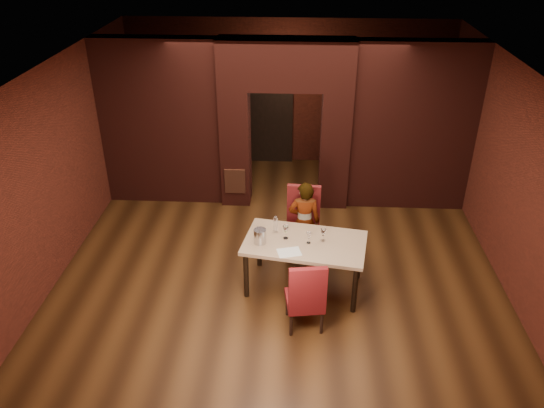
{
  "coord_description": "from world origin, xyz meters",
  "views": [
    {
      "loc": [
        0.27,
        -7.39,
        5.15
      ],
      "look_at": [
        -0.14,
        0.0,
        1.02
      ],
      "focal_mm": 35.0,
      "sensor_mm": 36.0,
      "label": 1
    }
  ],
  "objects_px": {
    "wine_glass_c": "(323,235)",
    "wine_bucket": "(260,236)",
    "chair_near": "(305,293)",
    "person_seated": "(304,222)",
    "wine_glass_b": "(309,238)",
    "wine_glass_a": "(286,232)",
    "potted_plant": "(344,246)",
    "dining_table": "(304,264)",
    "chair_far": "(302,225)",
    "water_bottle": "(276,224)"
  },
  "relations": [
    {
      "from": "wine_glass_c",
      "to": "wine_bucket",
      "type": "xyz_separation_m",
      "value": [
        -0.93,
        -0.1,
        0.01
      ]
    },
    {
      "from": "chair_near",
      "to": "wine_bucket",
      "type": "relative_size",
      "value": 4.93
    },
    {
      "from": "person_seated",
      "to": "wine_glass_b",
      "type": "relative_size",
      "value": 7.85
    },
    {
      "from": "wine_glass_a",
      "to": "potted_plant",
      "type": "relative_size",
      "value": 0.46
    },
    {
      "from": "chair_near",
      "to": "dining_table",
      "type": "bearing_deg",
      "value": -97.96
    },
    {
      "from": "wine_glass_a",
      "to": "potted_plant",
      "type": "xyz_separation_m",
      "value": [
        0.97,
        0.75,
        -0.71
      ]
    },
    {
      "from": "dining_table",
      "to": "wine_bucket",
      "type": "distance_m",
      "value": 0.85
    },
    {
      "from": "chair_far",
      "to": "chair_near",
      "type": "distance_m",
      "value": 1.7
    },
    {
      "from": "wine_glass_b",
      "to": "wine_glass_c",
      "type": "height_order",
      "value": "wine_glass_c"
    },
    {
      "from": "person_seated",
      "to": "potted_plant",
      "type": "xyz_separation_m",
      "value": [
        0.69,
        0.05,
        -0.48
      ]
    },
    {
      "from": "dining_table",
      "to": "wine_glass_a",
      "type": "relative_size",
      "value": 8.16
    },
    {
      "from": "chair_far",
      "to": "wine_bucket",
      "type": "distance_m",
      "value": 1.16
    },
    {
      "from": "wine_bucket",
      "to": "potted_plant",
      "type": "height_order",
      "value": "wine_bucket"
    },
    {
      "from": "person_seated",
      "to": "wine_glass_a",
      "type": "height_order",
      "value": "person_seated"
    },
    {
      "from": "dining_table",
      "to": "wine_glass_b",
      "type": "relative_size",
      "value": 9.83
    },
    {
      "from": "wine_glass_b",
      "to": "chair_far",
      "type": "bearing_deg",
      "value": 95.85
    },
    {
      "from": "wine_glass_a",
      "to": "wine_bucket",
      "type": "xyz_separation_m",
      "value": [
        -0.37,
        -0.14,
        0.0
      ]
    },
    {
      "from": "wine_bucket",
      "to": "water_bottle",
      "type": "height_order",
      "value": "water_bottle"
    },
    {
      "from": "person_seated",
      "to": "potted_plant",
      "type": "distance_m",
      "value": 0.84
    },
    {
      "from": "dining_table",
      "to": "chair_far",
      "type": "distance_m",
      "value": 0.87
    },
    {
      "from": "wine_glass_a",
      "to": "wine_glass_b",
      "type": "distance_m",
      "value": 0.36
    },
    {
      "from": "wine_glass_a",
      "to": "potted_plant",
      "type": "distance_m",
      "value": 1.42
    },
    {
      "from": "potted_plant",
      "to": "dining_table",
      "type": "bearing_deg",
      "value": -129.48
    },
    {
      "from": "chair_near",
      "to": "person_seated",
      "type": "bearing_deg",
      "value": -97.86
    },
    {
      "from": "wine_glass_b",
      "to": "potted_plant",
      "type": "distance_m",
      "value": 1.27
    },
    {
      "from": "wine_glass_c",
      "to": "water_bottle",
      "type": "distance_m",
      "value": 0.74
    },
    {
      "from": "potted_plant",
      "to": "person_seated",
      "type": "bearing_deg",
      "value": -175.55
    },
    {
      "from": "wine_glass_b",
      "to": "water_bottle",
      "type": "distance_m",
      "value": 0.57
    },
    {
      "from": "chair_near",
      "to": "wine_glass_a",
      "type": "distance_m",
      "value": 1.04
    },
    {
      "from": "wine_glass_b",
      "to": "water_bottle",
      "type": "xyz_separation_m",
      "value": [
        -0.5,
        0.27,
        0.05
      ]
    },
    {
      "from": "water_bottle",
      "to": "wine_glass_a",
      "type": "bearing_deg",
      "value": -46.51
    },
    {
      "from": "person_seated",
      "to": "wine_bucket",
      "type": "bearing_deg",
      "value": 50.13
    },
    {
      "from": "chair_near",
      "to": "wine_glass_a",
      "type": "bearing_deg",
      "value": -80.57
    },
    {
      "from": "wine_glass_b",
      "to": "wine_glass_c",
      "type": "bearing_deg",
      "value": 18.06
    },
    {
      "from": "chair_near",
      "to": "chair_far",
      "type": "bearing_deg",
      "value": -96.99
    },
    {
      "from": "dining_table",
      "to": "person_seated",
      "type": "xyz_separation_m",
      "value": [
        -0.01,
        0.77,
        0.3
      ]
    },
    {
      "from": "dining_table",
      "to": "wine_glass_c",
      "type": "distance_m",
      "value": 0.59
    },
    {
      "from": "dining_table",
      "to": "wine_glass_b",
      "type": "distance_m",
      "value": 0.51
    },
    {
      "from": "chair_far",
      "to": "person_seated",
      "type": "height_order",
      "value": "person_seated"
    },
    {
      "from": "person_seated",
      "to": "chair_near",
      "type": "bearing_deg",
      "value": 88.71
    },
    {
      "from": "wine_bucket",
      "to": "person_seated",
      "type": "bearing_deg",
      "value": 52.09
    },
    {
      "from": "potted_plant",
      "to": "wine_glass_b",
      "type": "bearing_deg",
      "value": -125.97
    },
    {
      "from": "dining_table",
      "to": "wine_bucket",
      "type": "height_order",
      "value": "wine_bucket"
    },
    {
      "from": "chair_near",
      "to": "wine_bucket",
      "type": "distance_m",
      "value": 1.1
    },
    {
      "from": "chair_near",
      "to": "wine_glass_b",
      "type": "height_order",
      "value": "chair_near"
    },
    {
      "from": "dining_table",
      "to": "wine_bucket",
      "type": "bearing_deg",
      "value": -164.63
    },
    {
      "from": "wine_glass_c",
      "to": "water_bottle",
      "type": "bearing_deg",
      "value": 163.99
    },
    {
      "from": "wine_bucket",
      "to": "wine_glass_c",
      "type": "bearing_deg",
      "value": 6.25
    },
    {
      "from": "chair_near",
      "to": "water_bottle",
      "type": "relative_size",
      "value": 4.01
    },
    {
      "from": "chair_far",
      "to": "wine_glass_a",
      "type": "height_order",
      "value": "chair_far"
    }
  ]
}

